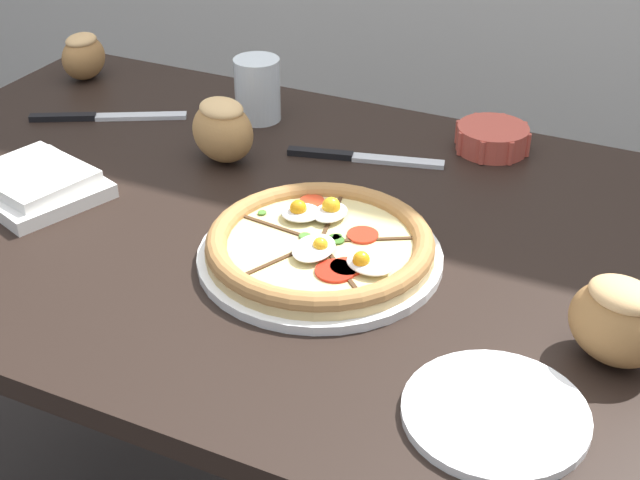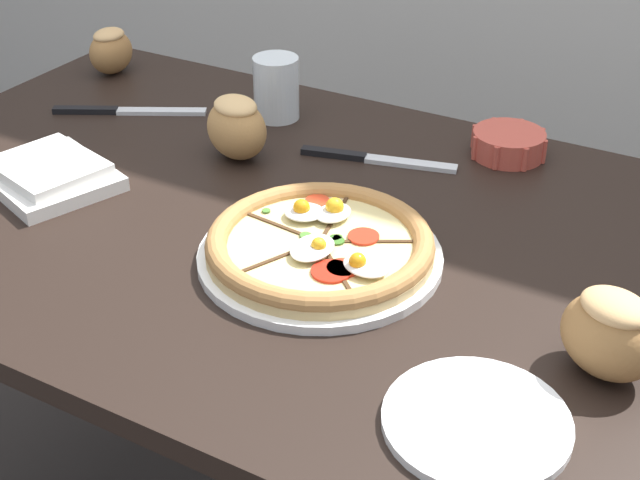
# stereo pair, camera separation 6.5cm
# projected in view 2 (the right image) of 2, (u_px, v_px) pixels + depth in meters

# --- Properties ---
(dining_table) EXTENTS (1.35, 0.82, 0.73)m
(dining_table) POSITION_uv_depth(u_px,v_px,m) (299.00, 282.00, 1.24)
(dining_table) COLOR black
(dining_table) RESTS_ON ground_plane
(pizza) EXTENTS (0.30, 0.30, 0.05)m
(pizza) POSITION_uv_depth(u_px,v_px,m) (320.00, 247.00, 1.09)
(pizza) COLOR white
(pizza) RESTS_ON dining_table
(ramekin_bowl) EXTENTS (0.12, 0.12, 0.04)m
(ramekin_bowl) POSITION_uv_depth(u_px,v_px,m) (508.00, 143.00, 1.34)
(ramekin_bowl) COLOR #C64C3D
(ramekin_bowl) RESTS_ON dining_table
(napkin_folded) EXTENTS (0.22, 0.20, 0.04)m
(napkin_folded) POSITION_uv_depth(u_px,v_px,m) (49.00, 174.00, 1.26)
(napkin_folded) COLOR silver
(napkin_folded) RESTS_ON dining_table
(bread_piece_near) EXTENTS (0.08, 0.10, 0.08)m
(bread_piece_near) POSITION_uv_depth(u_px,v_px,m) (111.00, 50.00, 1.61)
(bread_piece_near) COLOR #A3703D
(bread_piece_near) RESTS_ON dining_table
(bread_piece_mid) EXTENTS (0.13, 0.11, 0.10)m
(bread_piece_mid) POSITION_uv_depth(u_px,v_px,m) (236.00, 126.00, 1.32)
(bread_piece_mid) COLOR #B27F47
(bread_piece_mid) RESTS_ON dining_table
(bread_piece_far) EXTENTS (0.13, 0.11, 0.10)m
(bread_piece_far) POSITION_uv_depth(u_px,v_px,m) (610.00, 333.00, 0.90)
(bread_piece_far) COLOR #A3703D
(bread_piece_far) RESTS_ON dining_table
(knife_main) EXTENTS (0.23, 0.08, 0.01)m
(knife_main) POSITION_uv_depth(u_px,v_px,m) (376.00, 159.00, 1.33)
(knife_main) COLOR silver
(knife_main) RESTS_ON dining_table
(knife_spare) EXTENTS (0.23, 0.14, 0.01)m
(knife_spare) POSITION_uv_depth(u_px,v_px,m) (127.00, 111.00, 1.48)
(knife_spare) COLOR silver
(knife_spare) RESTS_ON dining_table
(water_glass) EXTENTS (0.07, 0.07, 0.10)m
(water_glass) POSITION_uv_depth(u_px,v_px,m) (276.00, 91.00, 1.44)
(water_glass) COLOR white
(water_glass) RESTS_ON dining_table
(side_saucer) EXTENTS (0.18, 0.18, 0.01)m
(side_saucer) POSITION_uv_depth(u_px,v_px,m) (476.00, 421.00, 0.85)
(side_saucer) COLOR white
(side_saucer) RESTS_ON dining_table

